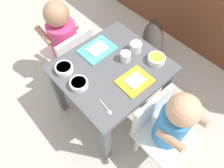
# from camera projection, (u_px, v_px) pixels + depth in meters

# --- Properties ---
(ground_plane) EXTENTS (7.00, 7.00, 0.00)m
(ground_plane) POSITION_uv_depth(u_px,v_px,m) (112.00, 107.00, 1.54)
(ground_plane) COLOR #B2ADA3
(dining_table) EXTENTS (0.53, 0.58, 0.47)m
(dining_table) POSITION_uv_depth(u_px,v_px,m) (112.00, 76.00, 1.23)
(dining_table) COLOR #515459
(dining_table) RESTS_ON ground
(seated_child_left) EXTENTS (0.29, 0.29, 0.67)m
(seated_child_left) POSITION_uv_depth(u_px,v_px,m) (64.00, 37.00, 1.36)
(seated_child_left) COLOR silver
(seated_child_left) RESTS_ON ground
(seated_child_right) EXTENTS (0.29, 0.29, 0.67)m
(seated_child_right) POSITION_uv_depth(u_px,v_px,m) (171.00, 123.00, 1.02)
(seated_child_right) COLOR silver
(seated_child_right) RESTS_ON ground
(dog) EXTENTS (0.39, 0.41, 0.31)m
(dog) POSITION_uv_depth(u_px,v_px,m) (153.00, 42.00, 1.64)
(dog) COLOR #332D28
(dog) RESTS_ON ground
(food_tray_left) EXTENTS (0.15, 0.20, 0.02)m
(food_tray_left) POSITION_uv_depth(u_px,v_px,m) (97.00, 49.00, 1.23)
(food_tray_left) COLOR #4CC6BC
(food_tray_left) RESTS_ON dining_table
(food_tray_right) EXTENTS (0.14, 0.17, 0.02)m
(food_tray_right) POSITION_uv_depth(u_px,v_px,m) (135.00, 81.00, 1.10)
(food_tray_right) COLOR gold
(food_tray_right) RESTS_ON dining_table
(water_cup_left) EXTENTS (0.06, 0.06, 0.06)m
(water_cup_left) POSITION_uv_depth(u_px,v_px,m) (125.00, 57.00, 1.17)
(water_cup_left) COLOR white
(water_cup_left) RESTS_ON dining_table
(water_cup_right) EXTENTS (0.07, 0.07, 0.06)m
(water_cup_right) POSITION_uv_depth(u_px,v_px,m) (136.00, 48.00, 1.21)
(water_cup_right) COLOR white
(water_cup_right) RESTS_ON dining_table
(cereal_bowl_right_side) EXTENTS (0.10, 0.10, 0.03)m
(cereal_bowl_right_side) POSITION_uv_depth(u_px,v_px,m) (156.00, 59.00, 1.17)
(cereal_bowl_right_side) COLOR white
(cereal_bowl_right_side) RESTS_ON dining_table
(veggie_bowl_near) EXTENTS (0.09, 0.09, 0.03)m
(veggie_bowl_near) POSITION_uv_depth(u_px,v_px,m) (79.00, 84.00, 1.07)
(veggie_bowl_near) COLOR white
(veggie_bowl_near) RESTS_ON dining_table
(veggie_bowl_far) EXTENTS (0.10, 0.10, 0.03)m
(veggie_bowl_far) POSITION_uv_depth(u_px,v_px,m) (64.00, 68.00, 1.13)
(veggie_bowl_far) COLOR white
(veggie_bowl_far) RESTS_ON dining_table
(spoon_by_left_tray) EXTENTS (0.10, 0.02, 0.01)m
(spoon_by_left_tray) POSITION_uv_depth(u_px,v_px,m) (107.00, 108.00, 1.01)
(spoon_by_left_tray) COLOR silver
(spoon_by_left_tray) RESTS_ON dining_table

